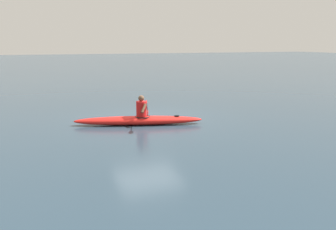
# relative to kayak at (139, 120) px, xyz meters

# --- Properties ---
(ground_plane) EXTENTS (160.00, 160.00, 0.00)m
(ground_plane) POSITION_rel_kayak_xyz_m (-0.61, -0.82, -0.16)
(ground_plane) COLOR #283D4C
(kayak) EXTENTS (4.52, 1.94, 0.31)m
(kayak) POSITION_rel_kayak_xyz_m (0.00, 0.00, 0.00)
(kayak) COLOR red
(kayak) RESTS_ON ground
(kayaker) EXTENTS (0.77, 2.32, 0.75)m
(kayaker) POSITION_rel_kayak_xyz_m (-0.12, 0.04, 0.46)
(kayaker) COLOR red
(kayaker) RESTS_ON kayak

